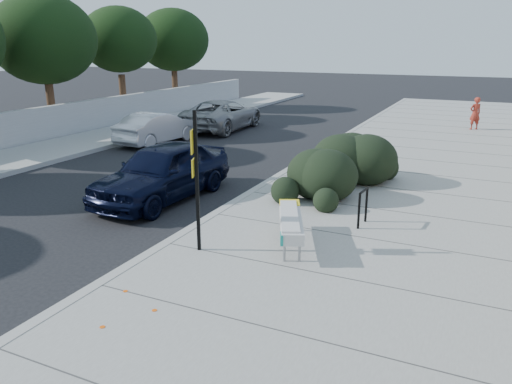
# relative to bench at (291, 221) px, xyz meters

# --- Properties ---
(ground) EXTENTS (120.00, 120.00, 0.00)m
(ground) POSITION_rel_bench_xyz_m (-2.33, -1.00, -0.65)
(ground) COLOR black
(ground) RESTS_ON ground
(sidewalk_near) EXTENTS (11.20, 50.00, 0.15)m
(sidewalk_near) POSITION_rel_bench_xyz_m (3.27, 4.00, -0.58)
(sidewalk_near) COLOR gray
(sidewalk_near) RESTS_ON ground
(sidewalk_far) EXTENTS (3.00, 50.00, 0.15)m
(sidewalk_far) POSITION_rel_bench_xyz_m (-11.83, 4.00, -0.58)
(sidewalk_far) COLOR gray
(sidewalk_far) RESTS_ON ground
(curb_near) EXTENTS (0.22, 50.00, 0.17)m
(curb_near) POSITION_rel_bench_xyz_m (-2.33, 4.00, -0.57)
(curb_near) COLOR #9E9E99
(curb_near) RESTS_ON ground
(curb_far) EXTENTS (0.22, 50.00, 0.17)m
(curb_far) POSITION_rel_bench_xyz_m (-10.33, 4.00, -0.57)
(curb_far) COLOR #9E9E99
(curb_far) RESTS_ON ground
(tree_far_d) EXTENTS (4.60, 4.60, 6.16)m
(tree_far_d) POSITION_rel_bench_xyz_m (-14.83, 8.00, 3.54)
(tree_far_d) COLOR #332114
(tree_far_d) RESTS_ON ground
(tree_far_e) EXTENTS (4.00, 4.00, 5.90)m
(tree_far_e) POSITION_rel_bench_xyz_m (-14.83, 13.00, 3.53)
(tree_far_e) COLOR #332114
(tree_far_e) RESTS_ON ground
(tree_far_f) EXTENTS (4.40, 4.40, 6.07)m
(tree_far_f) POSITION_rel_bench_xyz_m (-14.83, 18.00, 3.53)
(tree_far_f) COLOR #332114
(tree_far_f) RESTS_ON ground
(bench) EXTENTS (1.22, 2.12, 0.64)m
(bench) POSITION_rel_bench_xyz_m (0.00, 0.00, 0.00)
(bench) COLOR gray
(bench) RESTS_ON sidewalk_near
(bike_rack) EXTENTS (0.09, 0.57, 0.83)m
(bike_rack) POSITION_rel_bench_xyz_m (1.04, 1.73, -0.00)
(bike_rack) COLOR black
(bike_rack) RESTS_ON sidewalk_near
(sign_post) EXTENTS (0.15, 0.30, 2.75)m
(sign_post) POSITION_rel_bench_xyz_m (-1.55, -1.01, 1.05)
(sign_post) COLOR black
(sign_post) RESTS_ON sidewalk_near
(hedge) EXTENTS (3.08, 4.57, 1.57)m
(hedge) POSITION_rel_bench_xyz_m (-0.21, 4.34, 0.28)
(hedge) COLOR black
(hedge) RESTS_ON sidewalk_near
(sedan_navy) EXTENTS (2.05, 4.59, 1.53)m
(sedan_navy) POSITION_rel_bench_xyz_m (-4.39, 1.85, 0.11)
(sedan_navy) COLOR black
(sedan_navy) RESTS_ON ground
(wagon_silver) EXTENTS (1.74, 4.06, 1.30)m
(wagon_silver) POSITION_rel_bench_xyz_m (-9.16, 8.22, -0.00)
(wagon_silver) COLOR silver
(wagon_silver) RESTS_ON ground
(suv_silver) EXTENTS (2.56, 5.26, 1.44)m
(suv_silver) POSITION_rel_bench_xyz_m (-8.33, 12.33, 0.07)
(suv_silver) COLOR gray
(suv_silver) RESTS_ON ground
(pedestrian) EXTENTS (0.65, 0.60, 1.50)m
(pedestrian) POSITION_rel_bench_xyz_m (2.72, 16.58, 0.25)
(pedestrian) COLOR maroon
(pedestrian) RESTS_ON sidewalk_near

